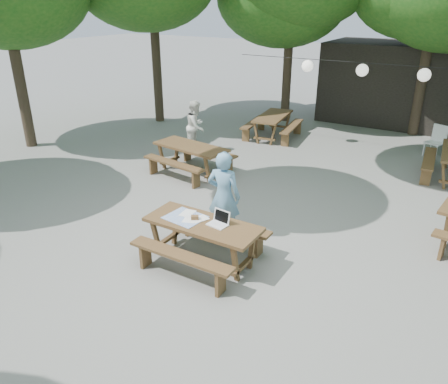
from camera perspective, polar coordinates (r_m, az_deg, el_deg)
ground at (r=8.36m, az=6.25°, el=-6.48°), size 80.00×80.00×0.00m
pavilion at (r=17.50m, az=23.32°, el=12.80°), size 6.00×3.00×2.80m
main_picnic_table at (r=7.56m, az=-2.76°, el=-6.44°), size 2.00×1.58×0.75m
picnic_table_nw at (r=11.43m, az=-4.31°, el=4.33°), size 2.09×1.82×0.75m
picnic_table_far_w at (r=14.56m, az=6.35°, el=8.55°), size 1.82×2.09×0.75m
woman at (r=8.05m, az=-0.02°, el=-0.57°), size 0.70×0.52×1.74m
second_person at (r=13.05m, az=-3.67°, el=8.56°), size 0.70×0.83×1.52m
plastic_chair at (r=14.12m, az=25.75°, el=5.26°), size 0.57×0.57×0.90m
laptop at (r=7.30m, az=-0.60°, el=-3.80°), size 0.36×0.30×0.24m
tabletop_clutter at (r=7.55m, az=-4.79°, el=-3.31°), size 0.76×0.62×0.08m
paper_lanterns at (r=13.10m, az=17.67°, el=14.93°), size 9.00×0.34×0.38m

